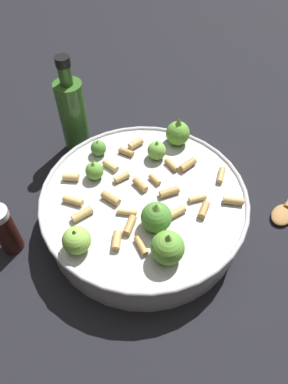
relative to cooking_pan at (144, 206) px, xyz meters
The scene contains 4 objects.
ground_plane 0.04m from the cooking_pan, 153.07° to the right, with size 2.40×2.40×0.00m, color black.
cooking_pan is the anchor object (origin of this frame).
pepper_shaker 0.22m from the cooking_pan, 56.90° to the right, with size 0.04×0.04×0.10m.
olive_oil_bottle 0.23m from the cooking_pan, 124.36° to the right, with size 0.05×0.05×0.20m.
Camera 1 is at (0.33, 0.12, 0.51)m, focal length 32.60 mm.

